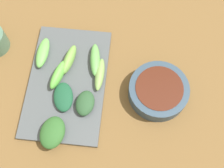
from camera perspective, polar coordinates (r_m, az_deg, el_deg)
name	(u,v)px	position (r m, az deg, el deg)	size (l,w,h in m)	color
tabletop	(92,94)	(0.71, -4.00, -2.02)	(2.10, 2.10, 0.02)	brown
sauce_bowl	(158,91)	(0.69, 9.13, -1.34)	(0.14, 0.14, 0.04)	#2F4254
serving_plate	(67,82)	(0.72, -8.80, 0.32)	(0.19, 0.30, 0.01)	#4A4F52
broccoli_leafy_0	(52,132)	(0.66, -11.67, -9.35)	(0.06, 0.07, 0.03)	#2D5D28
broccoli_leafy_1	(85,103)	(0.67, -5.32, -3.78)	(0.04, 0.06, 0.02)	#2A4E2D
broccoli_leafy_2	(63,97)	(0.69, -9.58, -2.53)	(0.05, 0.07, 0.02)	#1A4D30
broccoli_stalk_3	(69,59)	(0.72, -8.45, 4.81)	(0.02, 0.08, 0.03)	#70A546
broccoli_stalk_4	(100,74)	(0.70, -2.44, 1.92)	(0.02, 0.09, 0.02)	#789E50
broccoli_stalk_5	(97,60)	(0.71, -2.99, 4.75)	(0.02, 0.09, 0.02)	#5FA44E
broccoli_stalk_6	(43,53)	(0.74, -13.51, 6.02)	(0.03, 0.08, 0.02)	#64AD4D
broccoli_stalk_7	(58,74)	(0.70, -10.53, 1.86)	(0.02, 0.08, 0.03)	#5EB642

